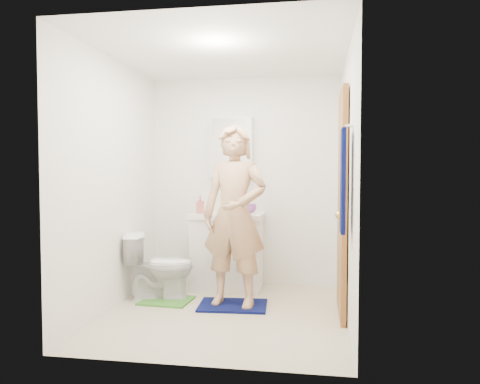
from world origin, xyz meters
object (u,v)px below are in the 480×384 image
Objects in this scene: medicine_cabinet at (231,147)px; man at (235,216)px; soap_dispenser at (200,205)px; toothbrush_cup at (251,208)px; vanity_cabinet at (228,253)px; towel at (343,181)px; toilet at (160,266)px.

man is at bearing -77.85° from medicine_cabinet.
soap_dispenser is 0.11× the size of man.
soap_dispenser reaches higher than toothbrush_cup.
medicine_cabinet reaches higher than man.
medicine_cabinet is at bearing 111.71° from man.
vanity_cabinet is at bearing -90.00° from medicine_cabinet.
medicine_cabinet is at bearing 44.57° from soap_dispenser.
medicine_cabinet is 2.11m from towel.
vanity_cabinet is at bearing 115.38° from man.
medicine_cabinet reaches higher than toothbrush_cup.
vanity_cabinet is at bearing -153.16° from toothbrush_cup.
soap_dispenser reaches higher than vanity_cabinet.
toilet is 1.23m from toothbrush_cup.
vanity_cabinet is 4.08× the size of soap_dispenser.
man is at bearing -92.99° from toothbrush_cup.
vanity_cabinet reaches higher than toilet.
vanity_cabinet is at bearing -58.45° from toilet.
man is (-0.98, 0.77, -0.36)m from towel.
medicine_cabinet is 1.19m from man.
vanity_cabinet is 6.60× the size of toothbrush_cup.
towel is 1.89m from toothbrush_cup.
medicine_cabinet is 0.87× the size of towel.
toothbrush_cup reaches higher than vanity_cabinet.
man is (-0.04, -0.84, -0.00)m from toothbrush_cup.
medicine_cabinet is 5.77× the size of toothbrush_cup.
soap_dispenser reaches higher than toilet.
medicine_cabinet reaches higher than towel.
towel is (1.18, -1.71, -0.35)m from medicine_cabinet.
toilet is at bearing 178.55° from man.
toilet is (-1.79, 0.93, -0.91)m from towel.
towel is 2.21m from toilet.
man reaches higher than toilet.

